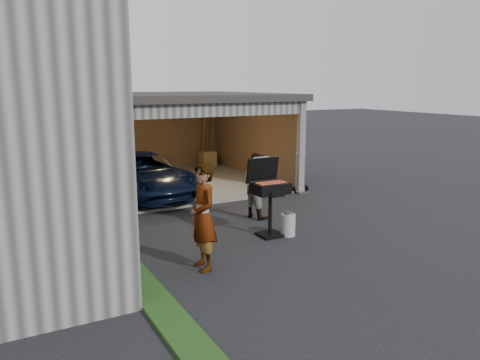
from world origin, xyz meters
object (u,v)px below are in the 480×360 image
at_px(plywood_panel, 105,227).
at_px(hand_truck, 301,185).
at_px(minivan, 141,177).
at_px(woman, 203,217).
at_px(bbq_grill, 269,191).
at_px(propane_tank, 288,225).
at_px(man, 256,185).

height_order(plywood_panel, hand_truck, hand_truck).
distance_m(minivan, woman, 5.75).
bearing_deg(minivan, bbq_grill, -80.47).
height_order(minivan, propane_tank, minivan).
distance_m(man, bbq_grill, 1.45).
relative_size(man, propane_tank, 3.34).
distance_m(propane_tank, plywood_panel, 3.75).
bearing_deg(propane_tank, hand_truck, 50.15).
bearing_deg(minivan, plywood_panel, -122.89).
relative_size(woman, bbq_grill, 1.14).
bearing_deg(minivan, man, -67.66).
relative_size(minivan, bbq_grill, 2.61).
xyz_separation_m(minivan, hand_truck, (4.35, -1.72, -0.37)).
xyz_separation_m(man, bbq_grill, (-0.49, -1.35, 0.19)).
xyz_separation_m(plywood_panel, hand_truck, (6.24, 2.10, -0.20)).
xyz_separation_m(man, propane_tank, (-0.14, -1.56, -0.55)).
bearing_deg(hand_truck, minivan, 158.46).
relative_size(woman, propane_tank, 3.97).
xyz_separation_m(propane_tank, plywood_panel, (-3.59, 1.07, 0.20)).
bearing_deg(hand_truck, bbq_grill, -135.29).
height_order(minivan, bbq_grill, bbq_grill).
bearing_deg(hand_truck, woman, -141.36).
xyz_separation_m(woman, bbq_grill, (1.98, 1.01, 0.04)).
xyz_separation_m(woman, hand_truck, (4.98, 3.98, -0.71)).
relative_size(man, hand_truck, 1.31).
bearing_deg(woman, propane_tank, 111.59).
relative_size(woman, hand_truck, 1.55).
height_order(bbq_grill, propane_tank, bbq_grill).
bearing_deg(plywood_panel, hand_truck, 18.58).
height_order(bbq_grill, plywood_panel, bbq_grill).
height_order(minivan, man, man).
xyz_separation_m(propane_tank, hand_truck, (2.65, 3.17, -0.00)).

